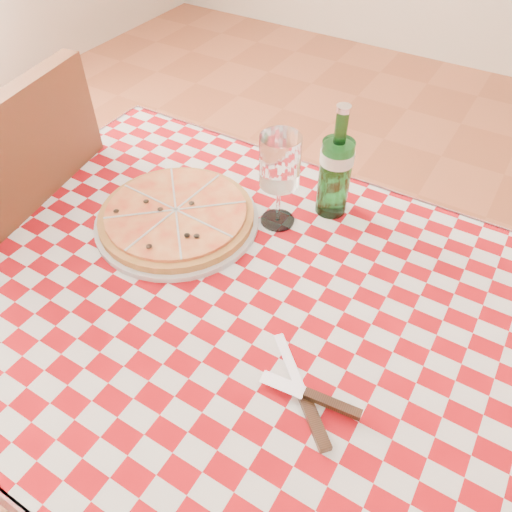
{
  "coord_description": "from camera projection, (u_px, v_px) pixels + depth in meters",
  "views": [
    {
      "loc": [
        0.31,
        -0.48,
        1.46
      ],
      "look_at": [
        -0.02,
        0.06,
        0.82
      ],
      "focal_mm": 35.0,
      "sensor_mm": 36.0,
      "label": 1
    }
  ],
  "objects": [
    {
      "name": "dining_table",
      "position": [
        249.0,
        336.0,
        0.97
      ],
      "size": [
        1.2,
        0.8,
        0.75
      ],
      "color": "brown",
      "rests_on": "ground"
    },
    {
      "name": "water_bottle",
      "position": [
        336.0,
        162.0,
        1.0
      ],
      "size": [
        0.08,
        0.08,
        0.25
      ],
      "primitive_type": null,
      "rotation": [
        0.0,
        0.0,
        0.25
      ],
      "color": "#175E21",
      "rests_on": "tablecloth"
    },
    {
      "name": "cutlery",
      "position": [
        304.0,
        394.0,
        0.76
      ],
      "size": [
        0.26,
        0.24,
        0.02
      ],
      "primitive_type": null,
      "rotation": [
        0.0,
        0.0,
        -0.24
      ],
      "color": "silver",
      "rests_on": "tablecloth"
    },
    {
      "name": "tablecloth",
      "position": [
        248.0,
        305.0,
        0.9
      ],
      "size": [
        1.3,
        0.9,
        0.01
      ],
      "primitive_type": "cube",
      "color": "#9D0910",
      "rests_on": "dining_table"
    },
    {
      "name": "chair_far",
      "position": [
        25.0,
        245.0,
        1.27
      ],
      "size": [
        0.53,
        0.53,
        1.0
      ],
      "rotation": [
        0.0,
        0.0,
        3.33
      ],
      "color": "brown",
      "rests_on": "ground"
    },
    {
      "name": "pizza_plate",
      "position": [
        177.0,
        215.0,
        1.04
      ],
      "size": [
        0.36,
        0.36,
        0.04
      ],
      "primitive_type": null,
      "rotation": [
        0.0,
        0.0,
        -0.06
      ],
      "color": "#D58E47",
      "rests_on": "tablecloth"
    },
    {
      "name": "wine_glass",
      "position": [
        279.0,
        182.0,
        0.99
      ],
      "size": [
        0.11,
        0.11,
        0.21
      ],
      "primitive_type": null,
      "rotation": [
        0.0,
        0.0,
        -0.41
      ],
      "color": "white",
      "rests_on": "tablecloth"
    }
  ]
}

